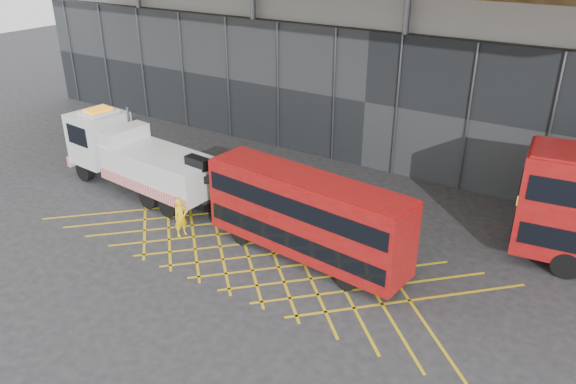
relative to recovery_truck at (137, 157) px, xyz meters
The scene contains 6 objects.
ground_plane 7.25m from the recovery_truck, 13.32° to the right, with size 120.00×120.00×0.00m, color #252527.
road_markings 9.54m from the recovery_truck, ahead, with size 21.56×7.16×0.01m.
construction_building 20.19m from the recovery_truck, 62.53° to the left, with size 55.00×23.97×18.00m.
recovery_truck is the anchor object (origin of this frame).
bus_towed 11.38m from the recovery_truck, ahead, with size 9.64×3.17×3.85m.
worker 6.07m from the recovery_truck, 25.13° to the right, with size 0.68×0.45×1.87m, color yellow.
Camera 1 is at (15.32, -17.65, 13.22)m, focal length 35.00 mm.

